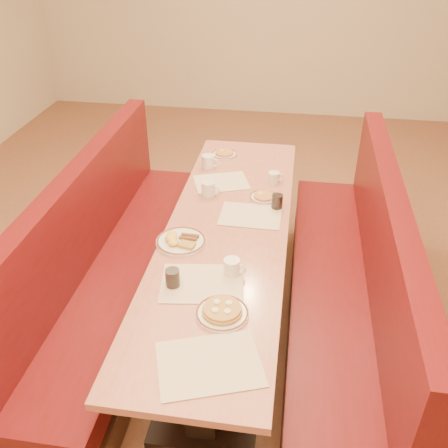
# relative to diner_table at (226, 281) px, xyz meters

# --- Properties ---
(ground) EXTENTS (8.00, 8.00, 0.00)m
(ground) POSITION_rel_diner_table_xyz_m (0.00, 0.00, -0.37)
(ground) COLOR #9E6647
(ground) RESTS_ON ground
(room_envelope) EXTENTS (6.04, 8.04, 2.82)m
(room_envelope) POSITION_rel_diner_table_xyz_m (0.00, 0.00, 1.56)
(room_envelope) COLOR beige
(room_envelope) RESTS_ON ground
(diner_table) EXTENTS (0.70, 2.50, 0.75)m
(diner_table) POSITION_rel_diner_table_xyz_m (0.00, 0.00, 0.00)
(diner_table) COLOR black
(diner_table) RESTS_ON ground
(booth_left) EXTENTS (0.55, 2.50, 1.05)m
(booth_left) POSITION_rel_diner_table_xyz_m (-0.73, 0.00, -0.01)
(booth_left) COLOR #4C3326
(booth_left) RESTS_ON ground
(booth_right) EXTENTS (0.55, 2.50, 1.05)m
(booth_right) POSITION_rel_diner_table_xyz_m (0.73, 0.00, -0.01)
(booth_right) COLOR #4C3326
(booth_right) RESTS_ON ground
(placemat_near_left) EXTENTS (0.44, 0.36, 0.00)m
(placemat_near_left) POSITION_rel_diner_table_xyz_m (-0.05, -0.49, 0.38)
(placemat_near_left) COLOR beige
(placemat_near_left) RESTS_ON diner_table
(placemat_near_right) EXTENTS (0.50, 0.43, 0.00)m
(placemat_near_right) POSITION_rel_diner_table_xyz_m (0.08, -0.99, 0.38)
(placemat_near_right) COLOR beige
(placemat_near_right) RESTS_ON diner_table
(placemat_far_left) EXTENTS (0.42, 0.37, 0.00)m
(placemat_far_left) POSITION_rel_diner_table_xyz_m (-0.12, 0.56, 0.38)
(placemat_far_left) COLOR beige
(placemat_far_left) RESTS_ON diner_table
(placemat_far_right) EXTENTS (0.37, 0.28, 0.00)m
(placemat_far_right) POSITION_rel_diner_table_xyz_m (0.12, 0.17, 0.38)
(placemat_far_right) COLOR beige
(placemat_far_right) RESTS_ON diner_table
(pancake_plate) EXTENTS (0.25, 0.25, 0.06)m
(pancake_plate) POSITION_rel_diner_table_xyz_m (0.09, -0.70, 0.39)
(pancake_plate) COLOR white
(pancake_plate) RESTS_ON diner_table
(eggs_plate) EXTENTS (0.28, 0.28, 0.06)m
(eggs_plate) POSITION_rel_diner_table_xyz_m (-0.23, -0.17, 0.39)
(eggs_plate) COLOR white
(eggs_plate) RESTS_ON diner_table
(extra_plate_mid) EXTENTS (0.19, 0.19, 0.04)m
(extra_plate_mid) POSITION_rel_diner_table_xyz_m (0.18, 0.39, 0.39)
(extra_plate_mid) COLOR white
(extra_plate_mid) RESTS_ON diner_table
(extra_plate_far) EXTENTS (0.19, 0.19, 0.04)m
(extra_plate_far) POSITION_rel_diner_table_xyz_m (-0.16, 0.99, 0.39)
(extra_plate_far) COLOR white
(extra_plate_far) RESTS_ON diner_table
(coffee_mug_a) EXTENTS (0.12, 0.08, 0.09)m
(coffee_mug_a) POSITION_rel_diner_table_xyz_m (0.09, -0.39, 0.42)
(coffee_mug_a) COLOR white
(coffee_mug_a) RESTS_ON diner_table
(coffee_mug_b) EXTENTS (0.12, 0.09, 0.10)m
(coffee_mug_b) POSITION_rel_diner_table_xyz_m (-0.17, 0.38, 0.43)
(coffee_mug_b) COLOR white
(coffee_mug_b) RESTS_ON diner_table
(coffee_mug_c) EXTENTS (0.10, 0.07, 0.08)m
(coffee_mug_c) POSITION_rel_diner_table_xyz_m (0.23, 0.61, 0.42)
(coffee_mug_c) COLOR white
(coffee_mug_c) RESTS_ON diner_table
(coffee_mug_d) EXTENTS (0.12, 0.09, 0.09)m
(coffee_mug_d) POSITION_rel_diner_table_xyz_m (-0.24, 0.77, 0.42)
(coffee_mug_d) COLOR white
(coffee_mug_d) RESTS_ON diner_table
(soda_tumbler_near) EXTENTS (0.07, 0.07, 0.10)m
(soda_tumbler_near) POSITION_rel_diner_table_xyz_m (-0.18, -0.53, 0.42)
(soda_tumbler_near) COLOR black
(soda_tumbler_near) RESTS_ON diner_table
(soda_tumbler_mid) EXTENTS (0.07, 0.07, 0.09)m
(soda_tumbler_mid) POSITION_rel_diner_table_xyz_m (0.27, 0.29, 0.42)
(soda_tumbler_mid) COLOR black
(soda_tumbler_mid) RESTS_ON diner_table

